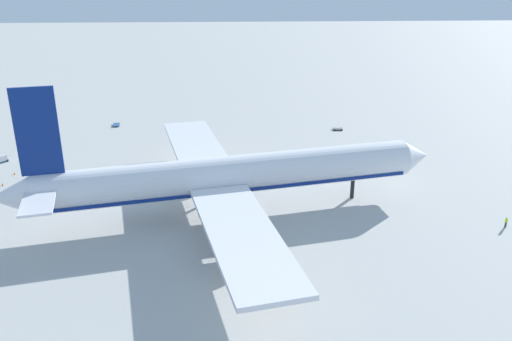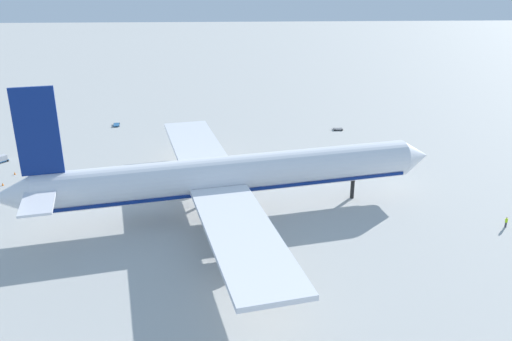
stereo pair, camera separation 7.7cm
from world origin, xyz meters
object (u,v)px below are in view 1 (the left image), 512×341
traffic_cone_0 (15,173)px  baggage_cart_2 (338,129)px  baggage_cart_0 (116,125)px  ground_worker_5 (506,222)px  baggage_cart_1 (0,159)px  airliner (225,177)px  traffic_cone_2 (3,184)px

traffic_cone_0 → baggage_cart_2: bearing=20.9°
baggage_cart_0 → ground_worker_5: ground_worker_5 is taller
baggage_cart_2 → traffic_cone_0: size_ratio=5.26×
baggage_cart_1 → traffic_cone_0: (5.42, -7.00, -0.51)m
airliner → ground_worker_5: (43.98, -7.20, -5.62)m
baggage_cart_0 → traffic_cone_0: bearing=-112.3°
baggage_cart_0 → ground_worker_5: bearing=-39.3°
baggage_cart_0 → baggage_cart_2: bearing=-6.6°
airliner → traffic_cone_2: 44.35m
airliner → traffic_cone_0: bearing=155.3°
baggage_cart_1 → baggage_cart_2: baggage_cart_1 is taller
airliner → ground_worker_5: bearing=-9.3°
ground_worker_5 → baggage_cart_2: bearing=107.4°
airliner → baggage_cart_2: airliner is taller
baggage_cart_0 → baggage_cart_1: 31.95m
ground_worker_5 → traffic_cone_2: (-85.73, 20.80, -0.60)m
ground_worker_5 → traffic_cone_0: bearing=162.9°
baggage_cart_2 → traffic_cone_2: bearing=-155.3°
baggage_cart_0 → ground_worker_5: (72.14, -59.12, 0.60)m
baggage_cart_1 → baggage_cart_0: bearing=53.9°
airliner → baggage_cart_1: size_ratio=22.14×
baggage_cart_2 → ground_worker_5: size_ratio=1.69×
baggage_cart_1 → traffic_cone_0: size_ratio=5.91×
airliner → baggage_cart_2: size_ratio=24.90×
ground_worker_5 → traffic_cone_2: ground_worker_5 is taller
baggage_cart_0 → ground_worker_5: size_ratio=2.10×
traffic_cone_2 → baggage_cart_0: bearing=70.5°
ground_worker_5 → airliner: bearing=170.7°
ground_worker_5 → traffic_cone_0: ground_worker_5 is taller
baggage_cart_0 → baggage_cart_1: size_ratio=1.11×
baggage_cart_2 → airliner: bearing=-121.2°
ground_worker_5 → traffic_cone_0: size_ratio=3.11×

